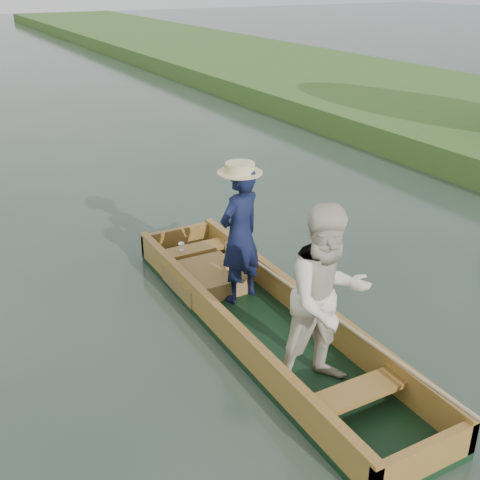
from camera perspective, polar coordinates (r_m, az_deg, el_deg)
ground at (r=6.95m, az=2.42°, el=-8.96°), size 120.00×120.00×0.00m
trees_far at (r=8.54m, az=-21.61°, el=14.13°), size 21.26×5.18×4.64m
punt at (r=6.39m, az=3.82°, el=-4.96°), size 1.13×5.09×1.95m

